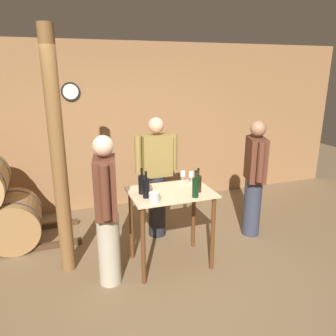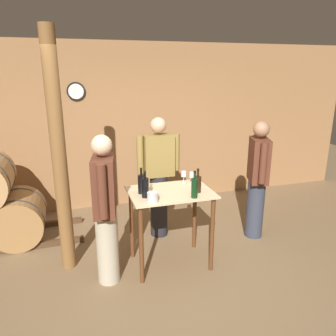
% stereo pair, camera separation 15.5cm
% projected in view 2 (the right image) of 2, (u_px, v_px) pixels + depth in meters
% --- Properties ---
extents(ground_plane, '(14.00, 14.00, 0.00)m').
position_uv_depth(ground_plane, '(172.00, 285.00, 3.59)').
color(ground_plane, brown).
extents(back_wall, '(8.40, 0.08, 2.70)m').
position_uv_depth(back_wall, '(127.00, 127.00, 5.45)').
color(back_wall, '#996B42').
rests_on(back_wall, ground_plane).
extents(tasting_table, '(0.95, 0.67, 0.93)m').
position_uv_depth(tasting_table, '(171.00, 208.00, 3.79)').
color(tasting_table, beige).
rests_on(tasting_table, ground_plane).
extents(wooden_post, '(0.16, 0.16, 2.70)m').
position_uv_depth(wooden_post, '(59.00, 157.00, 3.55)').
color(wooden_post, brown).
rests_on(wooden_post, ground_plane).
extents(wine_bottle_far_left, '(0.08, 0.08, 0.30)m').
position_uv_depth(wine_bottle_far_left, '(141.00, 184.00, 3.65)').
color(wine_bottle_far_left, black).
rests_on(wine_bottle_far_left, tasting_table).
extents(wine_bottle_left, '(0.08, 0.08, 0.30)m').
position_uv_depth(wine_bottle_left, '(145.00, 187.00, 3.53)').
color(wine_bottle_left, black).
rests_on(wine_bottle_left, tasting_table).
extents(wine_bottle_center, '(0.07, 0.07, 0.30)m').
position_uv_depth(wine_bottle_center, '(194.00, 187.00, 3.52)').
color(wine_bottle_center, black).
rests_on(wine_bottle_center, tasting_table).
extents(wine_bottle_right, '(0.08, 0.08, 0.27)m').
position_uv_depth(wine_bottle_right, '(198.00, 184.00, 3.68)').
color(wine_bottle_right, black).
rests_on(wine_bottle_right, tasting_table).
extents(wine_glass_near_left, '(0.06, 0.06, 0.14)m').
position_uv_depth(wine_glass_near_left, '(184.00, 174.00, 4.00)').
color(wine_glass_near_left, silver).
rests_on(wine_glass_near_left, tasting_table).
extents(wine_glass_near_center, '(0.06, 0.06, 0.15)m').
position_uv_depth(wine_glass_near_center, '(192.00, 175.00, 3.94)').
color(wine_glass_near_center, silver).
rests_on(wine_glass_near_center, tasting_table).
extents(ice_bucket, '(0.12, 0.12, 0.11)m').
position_uv_depth(ice_bucket, '(153.00, 197.00, 3.42)').
color(ice_bucket, silver).
rests_on(ice_bucket, tasting_table).
extents(person_host, '(0.29, 0.58, 1.65)m').
position_uv_depth(person_host, '(105.00, 208.00, 3.42)').
color(person_host, '#B7AD93').
rests_on(person_host, ground_plane).
extents(person_visitor_with_scarf, '(0.59, 0.24, 1.67)m').
position_uv_depth(person_visitor_with_scarf, '(159.00, 175.00, 4.45)').
color(person_visitor_with_scarf, '#232328').
rests_on(person_visitor_with_scarf, ground_plane).
extents(person_visitor_bearded, '(0.34, 0.56, 1.63)m').
position_uv_depth(person_visitor_bearded, '(257.00, 178.00, 4.42)').
color(person_visitor_bearded, '#333847').
rests_on(person_visitor_bearded, ground_plane).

